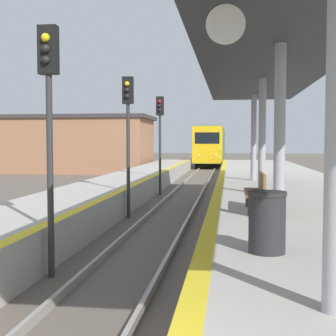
# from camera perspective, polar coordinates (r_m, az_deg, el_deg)

# --- Properties ---
(train) EXTENTS (2.81, 21.95, 4.27)m
(train) POSITION_cam_1_polar(r_m,az_deg,el_deg) (53.67, 5.34, 2.80)
(train) COLOR black
(train) RESTS_ON ground
(signal_near) EXTENTS (0.36, 0.31, 4.75)m
(signal_near) POSITION_cam_1_polar(r_m,az_deg,el_deg) (9.12, -14.32, 7.62)
(signal_near) COLOR #2D2D2D
(signal_near) RESTS_ON ground
(signal_mid) EXTENTS (0.36, 0.31, 4.75)m
(signal_mid) POSITION_cam_1_polar(r_m,az_deg,el_deg) (15.78, -4.91, 5.83)
(signal_mid) COLOR #2D2D2D
(signal_mid) RESTS_ON ground
(signal_far) EXTENTS (0.36, 0.31, 4.75)m
(signal_far) POSITION_cam_1_polar(r_m,az_deg,el_deg) (22.60, -0.99, 5.06)
(signal_far) COLOR #2D2D2D
(signal_far) RESTS_ON ground
(station_canopy) EXTENTS (3.65, 20.92, 3.88)m
(station_canopy) POSITION_cam_1_polar(r_m,az_deg,el_deg) (12.71, 12.31, 12.27)
(station_canopy) COLOR #99999E
(station_canopy) RESTS_ON platform_right
(trash_bin) EXTENTS (0.58, 0.58, 0.92)m
(trash_bin) POSITION_cam_1_polar(r_m,az_deg,el_deg) (7.21, 11.98, -6.45)
(trash_bin) COLOR #262628
(trash_bin) RESTS_ON platform_right
(bench) EXTENTS (0.44, 1.68, 0.92)m
(bench) POSITION_cam_1_polar(r_m,az_deg,el_deg) (11.43, 10.78, -2.74)
(bench) COLOR brown
(bench) RESTS_ON platform_right
(station_building) EXTENTS (12.67, 6.79, 4.72)m
(station_building) POSITION_cam_1_polar(r_m,az_deg,el_deg) (40.15, -11.05, 2.89)
(station_building) COLOR #9E6B4C
(station_building) RESTS_ON ground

